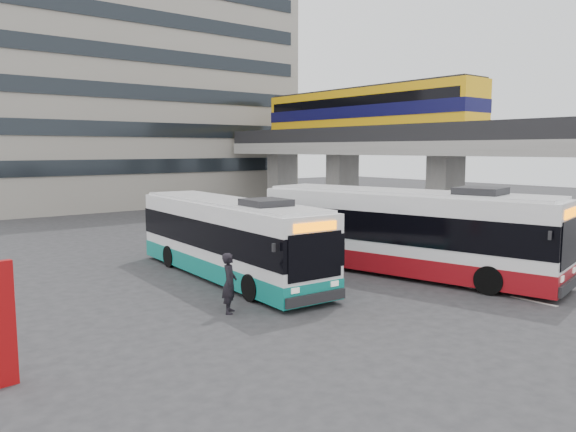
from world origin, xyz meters
TOP-DOWN VIEW (x-y plane):
  - ground at (0.00, 0.00)m, footprint 120.00×120.00m
  - viaduct at (17.00, 13.93)m, footprint 8.00×32.00m
  - bike_shelter at (8.45, 3.00)m, footprint 10.00×4.00m
  - office_block at (6.00, 36.00)m, footprint 30.00×15.00m
  - road_markings at (2.50, -3.00)m, footprint 0.15×7.60m
  - bus_main at (2.43, -0.52)m, footprint 5.31×12.53m
  - bus_teal at (-3.47, 3.31)m, footprint 3.10×11.25m
  - pedestrian at (-6.07, -0.80)m, footprint 0.78×0.81m
  - sign_totem_south at (-12.73, -2.35)m, footprint 0.59×0.22m

SIDE VIEW (x-z plane):
  - ground at x=0.00m, z-range 0.00..0.00m
  - road_markings at x=2.50m, z-range 0.00..0.01m
  - pedestrian at x=-6.07m, z-range 0.00..1.87m
  - sign_totem_south at x=-12.73m, z-range 0.04..2.74m
  - bus_teal at x=-3.47m, z-range -0.12..3.17m
  - bike_shelter at x=8.45m, z-range 0.37..2.91m
  - bus_main at x=2.43m, z-range -0.13..3.49m
  - viaduct at x=17.00m, z-range 1.39..11.07m
  - office_block at x=6.00m, z-range 0.00..25.00m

